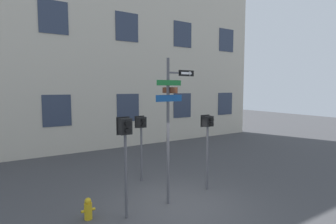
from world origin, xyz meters
TOP-DOWN VIEW (x-y plane):
  - ground_plane at (0.00, 0.00)m, footprint 60.00×60.00m
  - building_facade at (0.00, 8.64)m, footprint 24.00×0.64m
  - street_sign_pole at (-0.11, 0.29)m, footprint 1.38×0.81m
  - pedestrian_signal_left at (-1.63, 0.13)m, footprint 0.37×0.40m
  - pedestrian_signal_right at (1.58, 0.55)m, footprint 0.38×0.40m
  - pedestrian_signal_across at (0.01, 2.51)m, footprint 0.39×0.40m
  - fire_hydrant at (-2.53, 0.62)m, footprint 0.37×0.21m

SIDE VIEW (x-z plane):
  - ground_plane at x=0.00m, z-range 0.00..0.00m
  - fire_hydrant at x=-2.53m, z-range -0.01..0.58m
  - pedestrian_signal_across at x=0.01m, z-range 0.72..3.22m
  - pedestrian_signal_right at x=1.58m, z-range 0.74..3.35m
  - pedestrian_signal_left at x=-1.63m, z-range 0.79..3.56m
  - street_sign_pole at x=-0.11m, z-range 0.42..4.84m
  - building_facade at x=0.00m, z-range 0.00..14.26m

